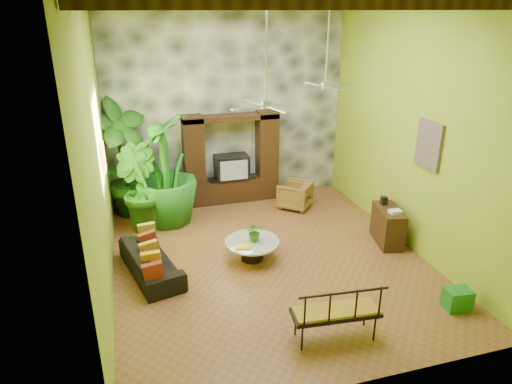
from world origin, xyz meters
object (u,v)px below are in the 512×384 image
object	(u,v)px
tall_plant_a	(122,159)
iron_bench	(338,311)
entertainment_center	(232,165)
tall_plant_b	(139,189)
wicker_armchair	(295,195)
ceiling_fan_front	(266,92)
ceiling_fan_back	(326,75)
green_bin	(457,299)
sofa	(151,261)
tall_plant_c	(165,170)
coffee_table	(252,247)
side_console	(388,226)

from	to	relation	value
tall_plant_a	iron_bench	world-z (taller)	tall_plant_a
entertainment_center	tall_plant_b	world-z (taller)	entertainment_center
entertainment_center	wicker_armchair	size ratio (longest dim) A/B	3.21
ceiling_fan_front	tall_plant_a	world-z (taller)	ceiling_fan_front
iron_bench	ceiling_fan_front	bearing A→B (deg)	106.15
ceiling_fan_back	green_bin	world-z (taller)	ceiling_fan_back
sofa	ceiling_fan_back	bearing A→B (deg)	-87.48
entertainment_center	tall_plant_c	size ratio (longest dim) A/B	0.93
coffee_table	green_bin	xyz separation A→B (m)	(2.85, -2.53, -0.07)
tall_plant_c	side_console	distance (m)	5.05
wicker_armchair	tall_plant_b	world-z (taller)	tall_plant_b
wicker_armchair	side_console	xyz separation A→B (m)	(1.24, -2.29, 0.05)
entertainment_center	coffee_table	distance (m)	3.16
sofa	wicker_armchair	distance (m)	4.29
green_bin	ceiling_fan_front	bearing A→B (deg)	143.02
ceiling_fan_front	side_console	bearing A→B (deg)	6.81
entertainment_center	iron_bench	distance (m)	5.79
side_console	green_bin	world-z (taller)	side_console
tall_plant_a	side_console	world-z (taller)	tall_plant_a
ceiling_fan_back	coffee_table	distance (m)	3.85
entertainment_center	wicker_armchair	bearing A→B (deg)	-32.68
iron_bench	side_console	distance (m)	3.53
ceiling_fan_back	wicker_armchair	size ratio (longest dim) A/B	2.48
sofa	side_console	size ratio (longest dim) A/B	1.93
tall_plant_c	entertainment_center	bearing A→B (deg)	26.35
tall_plant_b	green_bin	xyz separation A→B (m)	(4.89, -4.56, -0.79)
tall_plant_a	green_bin	size ratio (longest dim) A/B	6.82
entertainment_center	ceiling_fan_back	xyz separation A→B (m)	(1.60, -1.94, 2.44)
sofa	tall_plant_b	distance (m)	2.14
entertainment_center	ceiling_fan_back	distance (m)	3.50
ceiling_fan_front	sofa	bearing A→B (deg)	167.21
ceiling_fan_front	green_bin	bearing A→B (deg)	-36.98
ceiling_fan_back	tall_plant_a	xyz separation A→B (m)	(-4.25, 1.73, -1.98)
ceiling_fan_front	tall_plant_a	distance (m)	4.59
entertainment_center	ceiling_fan_front	size ratio (longest dim) A/B	1.29
side_console	green_bin	distance (m)	2.41
entertainment_center	ceiling_fan_back	bearing A→B (deg)	-50.43
ceiling_fan_front	tall_plant_a	xyz separation A→B (m)	(-2.45, 3.33, -1.98)
ceiling_fan_back	green_bin	size ratio (longest dim) A/B	4.46
green_bin	sofa	bearing A→B (deg)	152.32
tall_plant_a	ceiling_fan_back	bearing A→B (deg)	-22.19
iron_bench	sofa	bearing A→B (deg)	138.05
sofa	green_bin	size ratio (longest dim) A/B	4.52
ceiling_fan_front	tall_plant_b	xyz separation A→B (m)	(-2.15, 2.50, -2.43)
ceiling_fan_front	tall_plant_c	size ratio (longest dim) A/B	0.72
entertainment_center	wicker_armchair	distance (m)	1.79
ceiling_fan_front	tall_plant_c	xyz separation A→B (m)	(-1.54, 2.67, -2.11)
wicker_armchair	tall_plant_a	xyz separation A→B (m)	(-4.06, 0.70, 1.08)
entertainment_center	side_console	xyz separation A→B (m)	(2.65, -3.20, -0.57)
ceiling_fan_back	iron_bench	size ratio (longest dim) A/B	1.36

